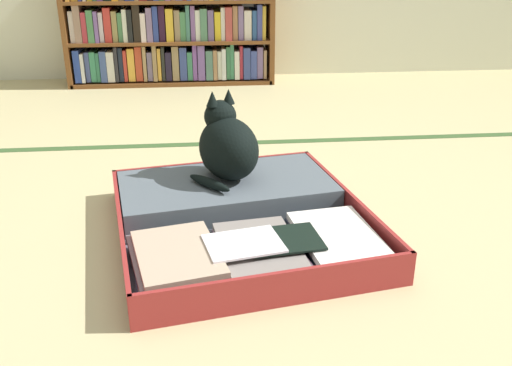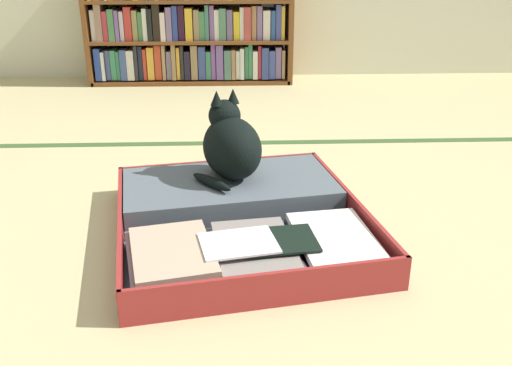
{
  "view_description": "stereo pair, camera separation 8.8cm",
  "coord_description": "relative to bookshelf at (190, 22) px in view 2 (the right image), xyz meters",
  "views": [
    {
      "loc": [
        -0.17,
        -1.37,
        0.81
      ],
      "look_at": [
        -0.02,
        0.16,
        0.16
      ],
      "focal_mm": 39.33,
      "sensor_mm": 36.0,
      "label": 1
    },
    {
      "loc": [
        -0.08,
        -1.37,
        0.81
      ],
      "look_at": [
        -0.02,
        0.16,
        0.16
      ],
      "focal_mm": 39.33,
      "sensor_mm": 36.0,
      "label": 2
    }
  ],
  "objects": [
    {
      "name": "ground_plane",
      "position": [
        0.35,
        -2.24,
        -0.37
      ],
      "size": [
        10.0,
        10.0,
        0.0
      ],
      "primitive_type": "plane",
      "color": "tan"
    },
    {
      "name": "tatami_border",
      "position": [
        0.35,
        -1.25,
        -0.37
      ],
      "size": [
        4.8,
        0.05,
        0.0
      ],
      "color": "#355329",
      "rests_on": "ground_plane"
    },
    {
      "name": "black_cat",
      "position": [
        0.25,
        -1.87,
        -0.16
      ],
      "size": [
        0.27,
        0.3,
        0.29
      ],
      "color": "black",
      "rests_on": "open_suitcase"
    },
    {
      "name": "open_suitcase",
      "position": [
        0.27,
        -2.05,
        -0.33
      ],
      "size": [
        0.84,
        0.9,
        0.1
      ],
      "color": "maroon",
      "rests_on": "ground_plane"
    },
    {
      "name": "bookshelf",
      "position": [
        0.0,
        0.0,
        0.0
      ],
      "size": [
        1.27,
        0.29,
        0.76
      ],
      "color": "brown",
      "rests_on": "ground_plane"
    }
  ]
}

